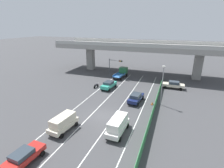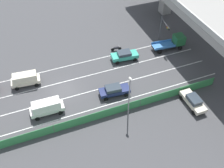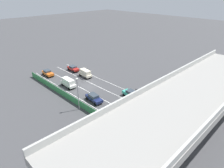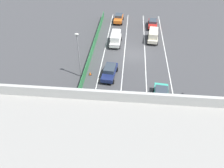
# 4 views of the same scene
# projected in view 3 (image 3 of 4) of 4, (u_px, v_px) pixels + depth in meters

# --- Properties ---
(ground_plane) EXTENTS (300.00, 300.00, 0.00)m
(ground_plane) POSITION_uv_depth(u_px,v_px,m) (88.00, 86.00, 50.85)
(ground_plane) COLOR #424244
(lane_line_left_edge) EXTENTS (0.14, 42.05, 0.01)m
(lane_line_left_edge) POSITION_uv_depth(u_px,v_px,m) (111.00, 84.00, 52.33)
(lane_line_left_edge) COLOR silver
(lane_line_left_edge) RESTS_ON ground
(lane_line_mid_left) EXTENTS (0.14, 42.05, 0.01)m
(lane_line_mid_left) POSITION_uv_depth(u_px,v_px,m) (101.00, 88.00, 50.05)
(lane_line_mid_left) COLOR silver
(lane_line_mid_left) RESTS_ON ground
(lane_line_mid_right) EXTENTS (0.14, 42.05, 0.01)m
(lane_line_mid_right) POSITION_uv_depth(u_px,v_px,m) (90.00, 93.00, 47.78)
(lane_line_mid_right) COLOR silver
(lane_line_mid_right) RESTS_ON ground
(lane_line_right_edge) EXTENTS (0.14, 42.05, 0.01)m
(lane_line_right_edge) POSITION_uv_depth(u_px,v_px,m) (78.00, 98.00, 45.50)
(lane_line_right_edge) COLOR silver
(lane_line_right_edge) RESTS_ON ground
(elevated_overpass) EXTENTS (47.72, 10.77, 9.10)m
(elevated_overpass) POSITION_uv_depth(u_px,v_px,m) (190.00, 97.00, 31.03)
(elevated_overpass) COLOR gray
(elevated_overpass) RESTS_ON ground
(green_fence) EXTENTS (0.10, 38.15, 1.52)m
(green_fence) POSITION_uv_depth(u_px,v_px,m) (71.00, 98.00, 43.91)
(green_fence) COLOR #338447
(green_fence) RESTS_ON ground
(car_taxi_orange) EXTENTS (2.10, 4.29, 1.65)m
(car_taxi_orange) POSITION_uv_depth(u_px,v_px,m) (48.00, 73.00, 56.85)
(car_taxi_orange) COLOR orange
(car_taxi_orange) RESTS_ON ground
(car_taxi_teal) EXTENTS (2.44, 4.76, 1.67)m
(car_taxi_teal) POSITION_uv_depth(u_px,v_px,m) (131.00, 94.00, 45.30)
(car_taxi_teal) COLOR teal
(car_taxi_teal) RESTS_ON ground
(car_van_cream) EXTENTS (2.36, 4.58, 2.12)m
(car_van_cream) POSITION_uv_depth(u_px,v_px,m) (85.00, 73.00, 55.90)
(car_van_cream) COLOR beige
(car_van_cream) RESTS_ON ground
(car_van_white) EXTENTS (2.11, 4.78, 2.20)m
(car_van_white) POSITION_uv_depth(u_px,v_px,m) (68.00, 82.00, 50.21)
(car_van_white) COLOR silver
(car_van_white) RESTS_ON ground
(car_sedan_navy) EXTENTS (2.35, 4.78, 1.65)m
(car_sedan_navy) POSITION_uv_depth(u_px,v_px,m) (94.00, 98.00, 43.80)
(car_sedan_navy) COLOR navy
(car_sedan_navy) RESTS_ON ground
(car_sedan_red) EXTENTS (2.17, 4.38, 1.52)m
(car_sedan_red) POSITION_uv_depth(u_px,v_px,m) (73.00, 68.00, 60.28)
(car_sedan_red) COLOR red
(car_sedan_red) RESTS_ON ground
(flatbed_truck_blue) EXTENTS (2.61, 5.98, 2.45)m
(flatbed_truck_blue) POSITION_uv_depth(u_px,v_px,m) (169.00, 109.00, 38.93)
(flatbed_truck_blue) COLOR black
(flatbed_truck_blue) RESTS_ON ground
(motorcycle) EXTENTS (0.60, 1.95, 0.93)m
(motorcycle) POSITION_uv_depth(u_px,v_px,m) (138.00, 91.00, 47.60)
(motorcycle) COLOR black
(motorcycle) RESTS_ON ground
(parked_sedan_cream) EXTENTS (4.68, 2.01, 1.64)m
(parked_sedan_cream) POSITION_uv_depth(u_px,v_px,m) (103.00, 131.00, 33.56)
(parked_sedan_cream) COLOR beige
(parked_sedan_cream) RESTS_ON ground
(traffic_light) EXTENTS (3.89, 1.01, 5.00)m
(traffic_light) POSITION_uv_depth(u_px,v_px,m) (169.00, 93.00, 39.97)
(traffic_light) COLOR #47474C
(traffic_light) RESTS_ON ground
(street_lamp) EXTENTS (0.60, 0.36, 7.09)m
(street_lamp) POSITION_uv_depth(u_px,v_px,m) (78.00, 91.00, 39.31)
(street_lamp) COLOR gray
(street_lamp) RESTS_ON ground
(traffic_cone) EXTENTS (0.47, 0.47, 0.57)m
(traffic_cone) POSITION_uv_depth(u_px,v_px,m) (83.00, 105.00, 42.23)
(traffic_cone) COLOR orange
(traffic_cone) RESTS_ON ground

